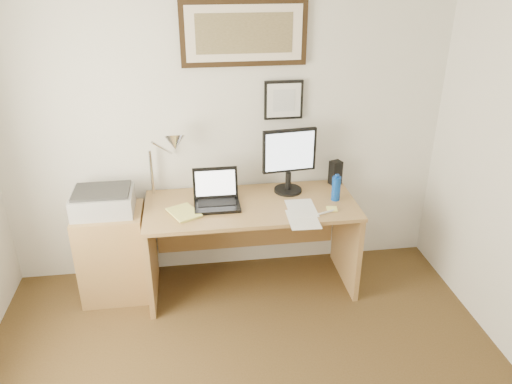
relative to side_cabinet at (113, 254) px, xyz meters
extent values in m
cube|color=silver|center=(0.92, 0.32, 0.89)|extent=(3.50, 0.02, 2.50)
cube|color=olive|center=(0.00, 0.00, 0.00)|extent=(0.50, 0.40, 0.73)
cylinder|color=#0C3EA0|center=(1.72, -0.07, 0.48)|extent=(0.07, 0.07, 0.19)
cylinder|color=#0C3EA0|center=(1.72, -0.07, 0.59)|extent=(0.03, 0.03, 0.02)
cube|color=black|center=(1.80, 0.22, 0.48)|extent=(0.11, 0.10, 0.20)
cube|color=white|center=(1.41, -0.34, 0.39)|extent=(0.22, 0.31, 0.00)
cube|color=white|center=(1.43, -0.18, 0.39)|extent=(0.21, 0.30, 0.00)
cube|color=#FFFC78|center=(1.65, -0.23, 0.39)|extent=(0.09, 0.09, 0.01)
cylinder|color=silver|center=(1.59, -0.28, 0.39)|extent=(0.14, 0.06, 0.02)
imported|color=#DDDB68|center=(0.48, -0.18, 0.39)|extent=(0.27, 0.30, 0.02)
cube|color=olive|center=(1.07, -0.05, 0.37)|extent=(1.60, 0.70, 0.03)
cube|color=olive|center=(0.29, -0.05, -0.01)|extent=(0.04, 0.65, 0.72)
cube|color=olive|center=(1.85, -0.05, -0.01)|extent=(0.04, 0.65, 0.72)
cube|color=olive|center=(1.07, 0.28, 0.09)|extent=(1.50, 0.03, 0.55)
cube|color=black|center=(0.81, -0.07, 0.40)|extent=(0.34, 0.24, 0.02)
cube|color=black|center=(0.81, -0.04, 0.41)|extent=(0.28, 0.13, 0.00)
cube|color=black|center=(0.81, 0.07, 0.52)|extent=(0.34, 0.07, 0.23)
cube|color=white|center=(0.81, 0.06, 0.53)|extent=(0.30, 0.05, 0.18)
cylinder|color=black|center=(1.39, 0.13, 0.40)|extent=(0.22, 0.22, 0.02)
cylinder|color=black|center=(1.39, 0.13, 0.48)|extent=(0.04, 0.04, 0.14)
cube|color=black|center=(1.39, 0.12, 0.74)|extent=(0.42, 0.08, 0.34)
cube|color=white|center=(1.39, 0.10, 0.74)|extent=(0.38, 0.04, 0.30)
cube|color=#A2A2A4|center=(-0.02, 0.02, 0.44)|extent=(0.44, 0.34, 0.16)
cube|color=#2D2D2D|center=(-0.02, 0.02, 0.54)|extent=(0.40, 0.30, 0.02)
cylinder|color=silver|center=(0.33, 0.24, 0.56)|extent=(0.02, 0.02, 0.36)
cylinder|color=silver|center=(0.43, 0.18, 0.78)|extent=(0.15, 0.23, 0.19)
cone|color=silver|center=(0.53, 0.12, 0.84)|extent=(0.16, 0.18, 0.15)
cube|color=black|center=(1.07, 0.30, 1.58)|extent=(0.92, 0.03, 0.47)
cube|color=#EEDEC7|center=(1.07, 0.28, 1.58)|extent=(0.84, 0.01, 0.39)
cube|color=brown|center=(1.07, 0.27, 1.58)|extent=(0.70, 0.00, 0.28)
cube|color=black|center=(1.37, 0.30, 1.08)|extent=(0.30, 0.02, 0.30)
cube|color=white|center=(1.37, 0.28, 1.08)|extent=(0.26, 0.00, 0.26)
cube|color=#B8BDC2|center=(1.37, 0.28, 1.08)|extent=(0.17, 0.00, 0.17)
camera|label=1|loc=(0.64, -3.39, 2.11)|focal=35.00mm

